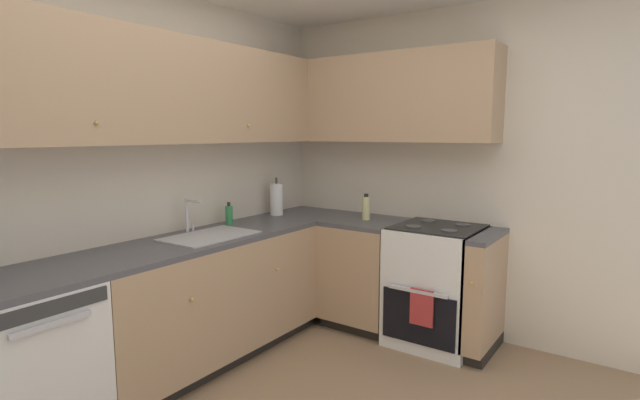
# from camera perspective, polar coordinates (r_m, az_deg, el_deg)

# --- Properties ---
(wall_back) EXTENTS (3.93, 0.05, 2.53)m
(wall_back) POSITION_cam_1_polar(r_m,az_deg,el_deg) (3.34, -22.88, 1.82)
(wall_back) COLOR beige
(wall_back) RESTS_ON ground_plane
(wall_right) EXTENTS (0.05, 3.26, 2.53)m
(wall_right) POSITION_cam_1_polar(r_m,az_deg,el_deg) (3.91, 16.78, 2.90)
(wall_right) COLOR beige
(wall_right) RESTS_ON ground_plane
(dishwasher) EXTENTS (0.60, 0.63, 0.85)m
(dishwasher) POSITION_cam_1_polar(r_m,az_deg,el_deg) (2.93, -31.44, -16.58)
(dishwasher) COLOR white
(dishwasher) RESTS_ON ground_plane
(lower_cabinets_back) EXTENTS (1.77, 0.62, 0.85)m
(lower_cabinets_back) POSITION_cam_1_polar(r_m,az_deg,el_deg) (3.52, -13.18, -11.44)
(lower_cabinets_back) COLOR tan
(lower_cabinets_back) RESTS_ON ground_plane
(countertop_back) EXTENTS (2.97, 0.60, 0.03)m
(countertop_back) POSITION_cam_1_polar(r_m,az_deg,el_deg) (3.40, -13.41, -4.46)
(countertop_back) COLOR #4C4C51
(countertop_back) RESTS_ON lower_cabinets_back
(lower_cabinets_right) EXTENTS (0.62, 1.33, 0.85)m
(lower_cabinets_right) POSITION_cam_1_polar(r_m,az_deg,el_deg) (3.96, 7.93, -9.11)
(lower_cabinets_right) COLOR tan
(lower_cabinets_right) RESTS_ON ground_plane
(countertop_right) EXTENTS (0.60, 1.33, 0.03)m
(countertop_right) POSITION_cam_1_polar(r_m,az_deg,el_deg) (3.86, 8.04, -2.87)
(countertop_right) COLOR #4C4C51
(countertop_right) RESTS_ON lower_cabinets_right
(oven_range) EXTENTS (0.68, 0.62, 1.04)m
(oven_range) POSITION_cam_1_polar(r_m,az_deg,el_deg) (3.81, 13.52, -9.60)
(oven_range) COLOR white
(oven_range) RESTS_ON ground_plane
(upper_cabinets_back) EXTENTS (2.65, 0.34, 0.68)m
(upper_cabinets_back) POSITION_cam_1_polar(r_m,az_deg,el_deg) (3.34, -17.69, 12.19)
(upper_cabinets_back) COLOR tan
(upper_cabinets_right) EXTENTS (0.32, 1.85, 0.68)m
(upper_cabinets_right) POSITION_cam_1_polar(r_m,az_deg,el_deg) (4.00, 7.14, 11.73)
(upper_cabinets_right) COLOR tan
(sink) EXTENTS (0.62, 0.40, 0.10)m
(sink) POSITION_cam_1_polar(r_m,az_deg,el_deg) (3.40, -12.81, -4.85)
(sink) COLOR #B7B7BC
(sink) RESTS_ON countertop_back
(faucet) EXTENTS (0.07, 0.16, 0.24)m
(faucet) POSITION_cam_1_polar(r_m,az_deg,el_deg) (3.52, -15.14, -1.46)
(faucet) COLOR silver
(faucet) RESTS_ON countertop_back
(soap_bottle) EXTENTS (0.06, 0.06, 0.17)m
(soap_bottle) POSITION_cam_1_polar(r_m,az_deg,el_deg) (3.79, -10.66, -1.72)
(soap_bottle) COLOR #338C4C
(soap_bottle) RESTS_ON countertop_back
(paper_towel_roll) EXTENTS (0.11, 0.11, 0.33)m
(paper_towel_roll) POSITION_cam_1_polar(r_m,az_deg,el_deg) (4.16, -5.15, 0.10)
(paper_towel_roll) COLOR white
(paper_towel_roll) RESTS_ON countertop_back
(oil_bottle) EXTENTS (0.06, 0.06, 0.21)m
(oil_bottle) POSITION_cam_1_polar(r_m,az_deg,el_deg) (3.93, 5.44, -0.91)
(oil_bottle) COLOR beige
(oil_bottle) RESTS_ON countertop_right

